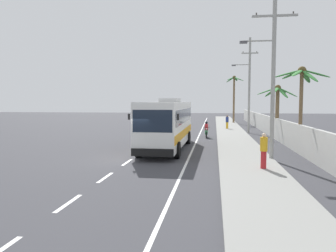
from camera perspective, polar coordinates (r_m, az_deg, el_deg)
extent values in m
plane|color=#3A3A3F|center=(19.86, -6.42, -5.82)|extent=(160.00, 160.00, 0.00)
cube|color=gray|center=(29.18, 11.75, -2.50)|extent=(3.20, 90.00, 0.14)
cube|color=white|center=(11.97, -17.03, -12.78)|extent=(0.16, 2.00, 0.01)
cube|color=white|center=(15.38, -10.93, -8.84)|extent=(0.16, 2.00, 0.01)
cube|color=white|center=(18.95, -7.15, -6.30)|extent=(0.16, 2.00, 0.01)
cube|color=white|center=(22.59, -4.60, -4.56)|extent=(0.16, 2.00, 0.01)
cube|color=white|center=(26.28, -2.77, -3.30)|extent=(0.16, 2.00, 0.01)
cube|color=white|center=(30.00, -1.40, -2.35)|extent=(0.16, 2.00, 0.01)
cube|color=white|center=(33.74, -0.33, -1.61)|extent=(0.16, 2.00, 0.01)
cube|color=white|center=(37.49, 0.53, -1.01)|extent=(0.16, 2.00, 0.01)
cube|color=white|center=(41.26, 1.23, -0.52)|extent=(0.16, 2.00, 0.01)
cube|color=white|center=(45.03, 1.81, -0.12)|extent=(0.16, 2.00, 0.01)
cube|color=white|center=(48.81, 2.30, 0.22)|extent=(0.16, 2.00, 0.01)
cube|color=white|center=(52.59, 2.72, 0.52)|extent=(0.16, 2.00, 0.01)
cube|color=white|center=(56.37, 3.09, 0.77)|extent=(0.16, 2.00, 0.01)
cube|color=white|center=(60.16, 3.40, 0.99)|extent=(0.16, 2.00, 0.01)
cube|color=white|center=(63.95, 3.68, 1.19)|extent=(0.16, 2.00, 0.01)
cube|color=white|center=(67.74, 3.93, 1.36)|extent=(0.16, 2.00, 0.01)
cube|color=white|center=(34.13, 5.50, -1.56)|extent=(0.14, 70.00, 0.01)
cube|color=#B2B2AD|center=(33.49, 17.84, -0.19)|extent=(0.24, 60.00, 1.95)
cube|color=white|center=(23.71, -0.12, 0.53)|extent=(2.66, 10.79, 3.06)
cube|color=#192333|center=(23.88, -0.04, 1.84)|extent=(2.68, 9.93, 0.98)
cube|color=#192333|center=(18.44, -2.74, 0.86)|extent=(2.30, 0.13, 1.28)
cube|color=orange|center=(23.76, -0.12, -1.13)|extent=(2.69, 10.57, 0.55)
cube|color=black|center=(18.55, -2.78, -4.67)|extent=(2.45, 0.20, 0.44)
cube|color=#B7B7B7|center=(24.98, 0.37, 4.55)|extent=(1.41, 2.39, 0.28)
cube|color=black|center=(18.40, 1.76, 1.57)|extent=(0.12, 0.08, 0.36)
cube|color=black|center=(18.97, -6.84, 1.63)|extent=(0.12, 0.08, 0.36)
cylinder|color=black|center=(19.98, 1.65, -4.22)|extent=(0.34, 1.04, 1.04)
cylinder|color=black|center=(20.43, -5.19, -4.05)|extent=(0.34, 1.04, 1.04)
cylinder|color=black|center=(26.87, 3.55, -2.03)|extent=(0.34, 1.04, 1.04)
cylinder|color=black|center=(27.21, -1.59, -1.94)|extent=(0.34, 1.04, 1.04)
cylinder|color=black|center=(31.02, 6.73, -1.61)|extent=(0.12, 0.60, 0.60)
cylinder|color=black|center=(32.37, 6.71, -1.36)|extent=(0.14, 0.60, 0.60)
cube|color=#1E7F38|center=(31.63, 6.72, -1.09)|extent=(0.28, 1.11, 0.36)
cube|color=black|center=(31.91, 6.72, -0.68)|extent=(0.26, 0.61, 0.12)
cylinder|color=gray|center=(31.11, 6.73, -1.03)|extent=(0.07, 0.32, 0.67)
cylinder|color=black|center=(31.17, 6.74, -0.21)|extent=(0.56, 0.06, 0.04)
sphere|color=#EAEACC|center=(31.06, 6.74, -0.49)|extent=(0.14, 0.14, 0.14)
cylinder|color=red|center=(31.83, 6.73, -0.17)|extent=(0.32, 0.32, 0.59)
sphere|color=black|center=(31.80, 6.73, 0.59)|extent=(0.26, 0.26, 0.26)
cylinder|color=gold|center=(40.88, 10.31, 0.12)|extent=(0.28, 0.28, 0.80)
cylinder|color=navy|center=(40.83, 10.32, 1.12)|extent=(0.36, 0.36, 0.63)
sphere|color=brown|center=(40.81, 10.33, 1.70)|extent=(0.22, 0.22, 0.22)
cylinder|color=red|center=(17.03, 16.38, -5.69)|extent=(0.28, 0.28, 0.88)
cylinder|color=gold|center=(16.91, 16.43, -3.07)|extent=(0.36, 0.36, 0.69)
sphere|color=beige|center=(16.86, 16.47, -1.57)|extent=(0.22, 0.22, 0.22)
cylinder|color=#9E9E99|center=(20.10, 17.94, 8.20)|extent=(0.24, 0.24, 9.84)
cube|color=#9E9E99|center=(20.65, 18.17, 17.88)|extent=(2.56, 0.12, 0.12)
cylinder|color=#4C4742|center=(20.53, 15.22, 18.36)|extent=(0.08, 0.08, 0.16)
cylinder|color=#4C4742|center=(20.87, 21.09, 18.00)|extent=(0.08, 0.08, 0.16)
cylinder|color=#9E9E99|center=(20.23, 15.59, 14.17)|extent=(1.73, 0.09, 0.09)
cube|color=#4C4C51|center=(20.13, 13.08, 14.09)|extent=(0.44, 0.24, 0.14)
cylinder|color=#9E9E99|center=(37.10, 14.04, 6.86)|extent=(0.24, 0.24, 10.43)
cube|color=#9E9E99|center=(37.43, 14.15, 12.27)|extent=(1.82, 0.12, 0.12)
cylinder|color=#4C4742|center=(37.38, 13.02, 12.48)|extent=(0.08, 0.08, 0.16)
cylinder|color=#4C4742|center=(37.52, 15.28, 12.41)|extent=(0.08, 0.08, 0.16)
cylinder|color=#9E9E99|center=(37.20, 12.77, 10.43)|extent=(1.72, 0.09, 0.09)
cube|color=#4C4C51|center=(37.13, 11.42, 10.36)|extent=(0.44, 0.24, 0.14)
cylinder|color=brown|center=(23.53, 22.21, 2.18)|extent=(0.24, 0.24, 5.48)
ellipsoid|color=#3D893D|center=(23.80, 24.52, 8.35)|extent=(1.84, 0.41, 0.64)
ellipsoid|color=#3D893D|center=(24.39, 22.98, 7.98)|extent=(1.22, 1.68, 0.89)
ellipsoid|color=#3D893D|center=(24.22, 20.83, 8.42)|extent=(1.28, 1.75, 0.60)
ellipsoid|color=#3D893D|center=(23.46, 20.19, 8.58)|extent=(1.86, 0.50, 0.60)
ellipsoid|color=#3D893D|center=(22.74, 21.70, 8.63)|extent=(1.27, 1.75, 0.64)
ellipsoid|color=#3D893D|center=(22.90, 23.56, 8.09)|extent=(0.93, 1.72, 1.00)
sphere|color=brown|center=(23.61, 22.40, 8.96)|extent=(0.56, 0.56, 0.56)
cylinder|color=brown|center=(31.60, 18.56, 2.01)|extent=(0.33, 0.33, 4.68)
ellipsoid|color=#3D893D|center=(31.68, 20.20, 5.59)|extent=(1.79, 0.52, 0.99)
ellipsoid|color=#3D893D|center=(32.46, 19.30, 5.91)|extent=(1.34, 1.78, 0.62)
ellipsoid|color=#3D893D|center=(32.26, 17.63, 5.67)|extent=(1.22, 1.72, 0.94)
ellipsoid|color=#3D893D|center=(31.62, 17.00, 5.89)|extent=(1.89, 0.70, 0.76)
ellipsoid|color=#3D893D|center=(30.68, 18.39, 6.06)|extent=(0.97, 1.91, 0.60)
ellipsoid|color=#3D893D|center=(30.89, 19.44, 5.55)|extent=(0.93, 1.73, 1.10)
sphere|color=brown|center=(31.61, 18.67, 6.34)|extent=(0.56, 0.56, 0.56)
cylinder|color=brown|center=(52.89, 11.45, 4.37)|extent=(0.30, 0.30, 7.23)
ellipsoid|color=#28702D|center=(52.99, 12.31, 8.04)|extent=(1.54, 0.51, 0.73)
ellipsoid|color=#28702D|center=(53.73, 11.76, 8.06)|extent=(0.89, 1.58, 0.62)
ellipsoid|color=#28702D|center=(53.38, 10.86, 7.97)|extent=(1.41, 1.13, 0.86)
ellipsoid|color=#28702D|center=(52.50, 10.91, 8.14)|extent=(1.41, 1.27, 0.65)
ellipsoid|color=#28702D|center=(52.35, 11.91, 8.18)|extent=(0.99, 1.56, 0.59)
sphere|color=brown|center=(53.03, 11.51, 8.33)|extent=(0.56, 0.56, 0.56)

